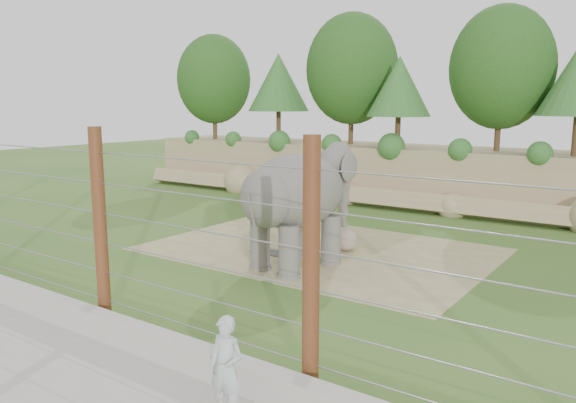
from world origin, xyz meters
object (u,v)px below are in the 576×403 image
Objects in this scene: elephant at (296,209)px; stone_ball at (346,240)px; barrier_fence at (100,228)px; zookeeper at (226,368)px.

stone_ball is (0.31, 2.23, -1.27)m from elephant.
barrier_fence reaches higher than stone_ball.
barrier_fence reaches higher than zookeeper.
elephant is at bearing 112.46° from zookeeper.
barrier_fence is at bearing 159.61° from zookeeper.
zookeeper is (4.40, -1.25, -1.24)m from barrier_fence.
elephant is 2.59m from stone_ball.
stone_ball is 9.61m from zookeeper.
stone_ball is at bearing 104.72° from zookeeper.
stone_ball is 8.08m from barrier_fence.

